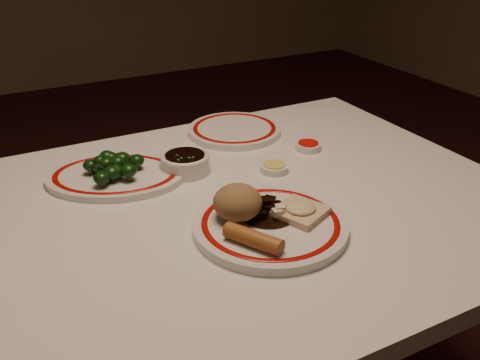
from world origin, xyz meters
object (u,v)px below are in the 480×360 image
stirfry_heap (266,209)px  soy_bowl (185,163)px  dining_table (229,242)px  broccoli_pile (113,165)px  rice_mound (238,202)px  broccoli_plate (116,176)px  main_plate (270,225)px  spring_roll (253,239)px  fried_wonton (300,211)px

stirfry_heap → soy_bowl: (-0.05, 0.27, -0.01)m
soy_bowl → dining_table: bearing=-83.7°
soy_bowl → broccoli_pile: bearing=170.2°
rice_mound → broccoli_plate: 0.33m
main_plate → broccoli_pile: broccoli_pile is taller
spring_roll → fried_wonton: size_ratio=0.95×
main_plate → fried_wonton: bearing=-4.9°
rice_mound → broccoli_plate: (-0.15, 0.29, -0.04)m
main_plate → broccoli_pile: (-0.20, 0.33, 0.03)m
main_plate → stirfry_heap: 0.03m
dining_table → stirfry_heap: (0.03, -0.10, 0.12)m
fried_wonton → broccoli_plate: bearing=126.9°
spring_roll → soy_bowl: size_ratio=0.99×
spring_roll → broccoli_plate: spring_roll is taller
spring_roll → fried_wonton: (0.13, 0.05, -0.00)m
spring_roll → broccoli_pile: size_ratio=0.83×
main_plate → fried_wonton: size_ratio=3.18×
dining_table → broccoli_pile: 0.30m
dining_table → spring_roll: spring_roll is taller
main_plate → rice_mound: 0.07m
main_plate → stirfry_heap: stirfry_heap is taller
soy_bowl → spring_roll: bearing=-93.6°
broccoli_pile → soy_bowl: 0.16m
stirfry_heap → soy_bowl: stirfry_heap is taller
main_plate → spring_roll: bearing=-141.0°
dining_table → main_plate: size_ratio=3.31×
rice_mound → dining_table: bearing=74.8°
main_plate → broccoli_plate: (-0.19, 0.33, -0.00)m
spring_roll → broccoli_plate: size_ratio=0.30×
fried_wonton → spring_roll: bearing=-159.3°
main_plate → stirfry_heap: size_ratio=3.38×
stirfry_heap → broccoli_pile: broccoli_pile is taller
fried_wonton → broccoli_pile: size_ratio=0.88×
dining_table → main_plate: bearing=-79.0°
fried_wonton → broccoli_pile: bearing=128.0°
stirfry_heap → broccoli_pile: (-0.20, 0.30, 0.01)m
rice_mound → broccoli_pile: 0.32m
dining_table → main_plate: 0.16m
spring_roll → fried_wonton: bearing=-8.5°
broccoli_plate → broccoli_pile: broccoli_pile is taller
rice_mound → soy_bowl: (0.00, 0.26, -0.03)m
rice_mound → broccoli_pile: (-0.15, 0.29, -0.01)m
rice_mound → soy_bowl: rice_mound is taller
fried_wonton → stirfry_heap: 0.06m
main_plate → broccoli_plate: main_plate is taller
fried_wonton → broccoli_plate: 0.43m
broccoli_pile → broccoli_plate: bearing=54.5°
rice_mound → stirfry_heap: 0.06m
dining_table → stirfry_heap: stirfry_heap is taller
dining_table → broccoli_plate: broccoli_plate is taller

